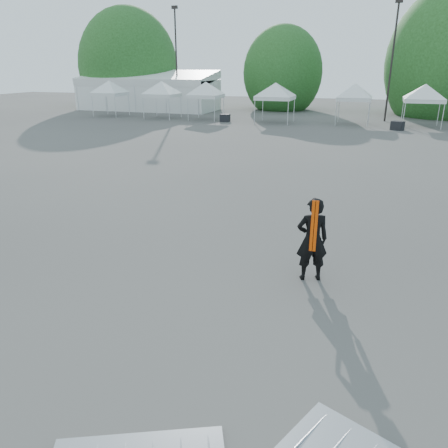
% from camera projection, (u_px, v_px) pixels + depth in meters
% --- Properties ---
extents(ground, '(120.00, 120.00, 0.00)m').
position_uv_depth(ground, '(271.00, 258.00, 11.28)').
color(ground, '#474442').
rests_on(ground, ground).
extents(marquee, '(15.00, 6.25, 4.23)m').
position_uv_depth(marquee, '(148.00, 91.00, 48.39)').
color(marquee, white).
rests_on(marquee, ground).
extents(light_pole_west, '(0.60, 0.25, 10.30)m').
position_uv_depth(light_pole_west, '(176.00, 54.00, 44.99)').
color(light_pole_west, black).
rests_on(light_pole_west, ground).
extents(light_pole_east, '(0.60, 0.25, 9.80)m').
position_uv_depth(light_pole_east, '(393.00, 55.00, 36.98)').
color(light_pole_east, black).
rests_on(light_pole_east, ground).
extents(tree_far_w, '(4.80, 4.80, 7.30)m').
position_uv_depth(tree_far_w, '(129.00, 67.00, 51.39)').
color(tree_far_w, '#382314').
rests_on(tree_far_w, ground).
extents(tree_mid_w, '(4.16, 4.16, 6.33)m').
position_uv_depth(tree_mid_w, '(283.00, 73.00, 47.95)').
color(tree_mid_w, '#382314').
rests_on(tree_mid_w, ground).
extents(tent_a, '(3.81, 3.81, 3.88)m').
position_uv_depth(tent_a, '(109.00, 83.00, 41.86)').
color(tent_a, silver).
rests_on(tent_a, ground).
extents(tent_b, '(3.96, 3.96, 3.88)m').
position_uv_depth(tent_b, '(161.00, 84.00, 40.11)').
color(tent_b, silver).
rests_on(tent_b, ground).
extents(tent_c, '(3.84, 3.84, 3.88)m').
position_uv_depth(tent_c, '(206.00, 85.00, 38.88)').
color(tent_c, silver).
rests_on(tent_c, ground).
extents(tent_d, '(4.29, 4.29, 3.88)m').
position_uv_depth(tent_d, '(276.00, 86.00, 36.87)').
color(tent_d, silver).
rests_on(tent_d, ground).
extents(tent_e, '(3.88, 3.88, 3.88)m').
position_uv_depth(tent_e, '(355.00, 87.00, 35.71)').
color(tent_e, silver).
rests_on(tent_e, ground).
extents(tent_f, '(4.21, 4.21, 3.88)m').
position_uv_depth(tent_f, '(426.00, 87.00, 34.29)').
color(tent_f, silver).
rests_on(tent_f, ground).
extents(man, '(0.84, 0.69, 1.97)m').
position_uv_depth(man, '(312.00, 239.00, 9.84)').
color(man, black).
rests_on(man, ground).
extents(crate_west, '(0.91, 0.74, 0.66)m').
position_uv_depth(crate_west, '(225.00, 118.00, 38.45)').
color(crate_west, black).
rests_on(crate_west, ground).
extents(crate_mid, '(1.07, 0.98, 0.68)m').
position_uv_depth(crate_mid, '(397.00, 126.00, 33.46)').
color(crate_mid, black).
rests_on(crate_mid, ground).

